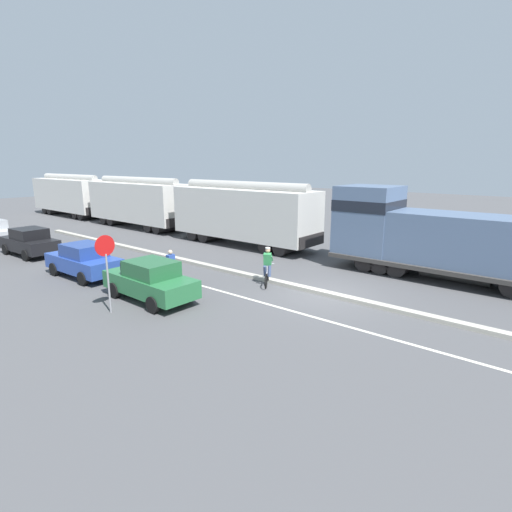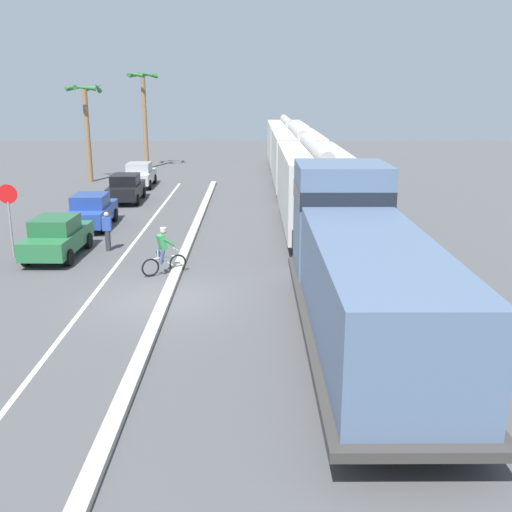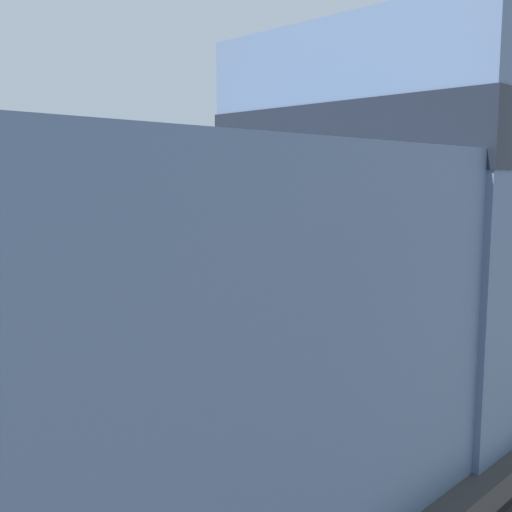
% 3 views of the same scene
% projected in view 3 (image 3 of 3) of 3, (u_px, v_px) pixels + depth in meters
% --- Properties ---
extents(ground_plane, '(120.00, 120.00, 0.00)m').
position_uv_depth(ground_plane, '(85.00, 357.00, 9.73)').
color(ground_plane, '#4C4C4F').
extents(median_curb, '(0.36, 36.00, 0.16)m').
position_uv_depth(median_curb, '(319.00, 300.00, 13.91)').
color(median_curb, '#B2AD9E').
rests_on(median_curb, ground).
extents(lane_stripe, '(0.14, 36.00, 0.01)m').
position_uv_depth(lane_stripe, '(248.00, 290.00, 15.61)').
color(lane_stripe, silver).
rests_on(lane_stripe, ground).
extents(locomotive, '(3.10, 11.61, 4.20)m').
position_uv_depth(locomotive, '(102.00, 363.00, 3.61)').
color(locomotive, slate).
rests_on(locomotive, ground).
extents(parked_car_green, '(1.89, 4.23, 1.62)m').
position_uv_depth(parked_car_green, '(159.00, 253.00, 16.63)').
color(parked_car_green, '#286B3D').
rests_on(parked_car_green, ground).
extents(parked_car_blue, '(1.92, 4.25, 1.62)m').
position_uv_depth(parked_car_blue, '(285.00, 240.00, 20.27)').
color(parked_car_blue, '#28479E').
rests_on(parked_car_blue, ground).
extents(parked_car_black, '(1.96, 4.26, 1.62)m').
position_uv_depth(parked_car_black, '(400.00, 228.00, 24.84)').
color(parked_car_black, black).
rests_on(parked_car_black, ground).
extents(parked_car_silver, '(1.92, 4.24, 1.62)m').
position_uv_depth(parked_car_silver, '(459.00, 221.00, 28.93)').
color(parked_car_silver, '#B7BABF').
rests_on(parked_car_silver, ground).
extents(cyclist, '(1.50, 0.93, 1.71)m').
position_uv_depth(cyclist, '(194.00, 284.00, 11.79)').
color(cyclist, black).
rests_on(cyclist, ground).
extents(stop_sign, '(0.76, 0.08, 2.88)m').
position_uv_depth(stop_sign, '(123.00, 208.00, 17.74)').
color(stop_sign, gray).
rests_on(stop_sign, ground).
extents(palm_tree_near, '(2.67, 2.73, 6.88)m').
position_uv_depth(palm_tree_near, '(414.00, 140.00, 32.72)').
color(palm_tree_near, '#846647').
rests_on(palm_tree_near, ground).
extents(pedestrian_by_cars, '(0.34, 0.22, 1.62)m').
position_uv_depth(pedestrian_by_cars, '(225.00, 255.00, 16.01)').
color(pedestrian_by_cars, '#33333D').
rests_on(pedestrian_by_cars, ground).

